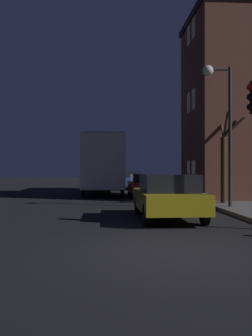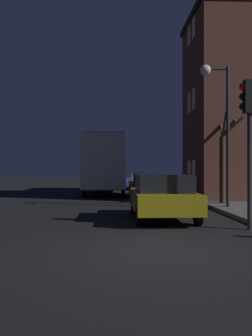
% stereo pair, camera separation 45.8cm
% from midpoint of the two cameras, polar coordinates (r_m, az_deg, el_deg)
% --- Properties ---
extents(ground_plane, '(120.00, 120.00, 0.00)m').
position_cam_midpoint_polar(ground_plane, '(7.60, 4.92, -12.63)').
color(ground_plane, black).
extents(brick_building, '(3.50, 5.53, 9.77)m').
position_cam_midpoint_polar(brick_building, '(20.96, 13.71, 9.20)').
color(brick_building, brown).
rests_on(brick_building, sidewalk).
extents(streetlamp, '(1.18, 0.43, 5.66)m').
position_cam_midpoint_polar(streetlamp, '(15.60, 13.42, 8.92)').
color(streetlamp, '#28282B').
rests_on(streetlamp, sidewalk).
extents(bare_tree, '(1.01, 2.00, 3.99)m').
position_cam_midpoint_polar(bare_tree, '(17.15, 14.04, 1.46)').
color(bare_tree, '#382819').
rests_on(bare_tree, sidewalk).
extents(bus, '(2.51, 10.08, 3.72)m').
position_cam_midpoint_polar(bus, '(25.44, -4.06, 1.15)').
color(bus, beige).
rests_on(bus, ground).
extents(car_near_lane, '(1.89, 4.34, 1.47)m').
position_cam_midpoint_polar(car_near_lane, '(12.26, 5.29, -4.20)').
color(car_near_lane, olive).
rests_on(car_near_lane, ground).
extents(car_mid_lane, '(1.88, 3.98, 1.35)m').
position_cam_midpoint_polar(car_mid_lane, '(21.70, 2.42, -2.54)').
color(car_mid_lane, '#B21E19').
rests_on(car_mid_lane, ground).
extents(car_far_lane, '(1.84, 4.20, 1.44)m').
position_cam_midpoint_polar(car_far_lane, '(30.04, 0.02, -1.78)').
color(car_far_lane, navy).
rests_on(car_far_lane, ground).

